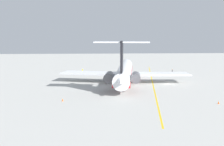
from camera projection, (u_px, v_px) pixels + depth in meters
name	position (u px, v px, depth m)	size (l,w,h in m)	color
ground	(166.00, 84.00, 82.14)	(303.21, 303.21, 0.00)	#ADADA8
main_jetliner	(124.00, 72.00, 81.83)	(46.71, 41.45, 13.63)	silver
ground_crew_near_nose	(172.00, 71.00, 105.11)	(0.36, 0.31, 1.73)	black
ground_crew_near_tail	(82.00, 70.00, 106.60)	(0.28, 0.41, 1.76)	black
safety_cone_nose	(63.00, 100.00, 59.57)	(0.40, 0.40, 0.55)	#EA590F
safety_cone_wingtip	(219.00, 103.00, 57.28)	(0.40, 0.40, 0.55)	#EA590F
taxiway_centreline	(152.00, 82.00, 84.25)	(86.74, 0.36, 0.01)	gold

